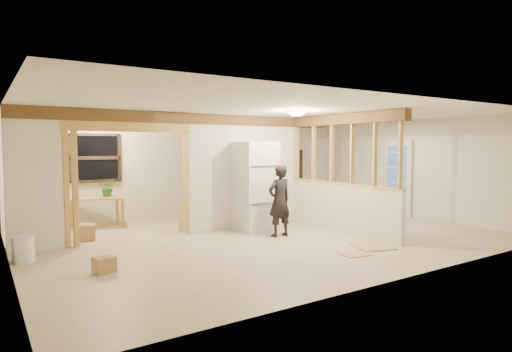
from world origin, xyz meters
TOP-DOWN VIEW (x-y plane):
  - floor at (0.00, 0.00)m, footprint 9.00×6.50m
  - ceiling at (0.00, 0.00)m, footprint 9.00×6.50m
  - wall_back at (0.00, 3.25)m, footprint 9.00×0.01m
  - wall_front at (0.00, -3.25)m, footprint 9.00×0.01m
  - wall_left at (-4.50, 0.00)m, footprint 0.01×6.50m
  - wall_right at (4.50, 0.00)m, footprint 0.01×6.50m
  - partition_left_stub at (-4.05, 1.20)m, footprint 0.90×0.12m
  - partition_center at (0.20, 1.20)m, footprint 2.80×0.12m
  - doorway_frame at (-2.40, 1.20)m, footprint 2.46×0.14m
  - header_beam_back at (-1.00, 1.20)m, footprint 7.00×0.18m
  - header_beam_right at (1.60, -0.40)m, footprint 0.18×3.30m
  - pony_wall at (1.60, -0.40)m, footprint 0.12×3.20m
  - stud_partition at (1.60, -0.40)m, footprint 0.14×3.20m
  - window_back at (-2.60, 3.17)m, footprint 1.12×0.10m
  - french_door at (4.42, 0.40)m, footprint 0.12×0.86m
  - ceiling_dome_main at (0.30, -0.50)m, footprint 0.36×0.36m
  - ceiling_dome_util at (-2.50, 2.30)m, footprint 0.32×0.32m
  - hanging_bulb at (-2.00, 1.60)m, footprint 0.07×0.07m
  - refrigerator at (0.17, 0.76)m, footprint 0.79×0.76m
  - woman at (0.20, -0.09)m, footprint 0.54×0.37m
  - work_table at (-2.68, 2.80)m, footprint 1.19×0.77m
  - potted_plant at (-2.44, 2.77)m, footprint 0.46×0.43m
  - shop_vac at (-4.16, 1.70)m, footprint 0.63×0.63m
  - bookshelf at (2.81, 3.04)m, footprint 0.85×0.28m
  - bucket at (-4.30, 0.54)m, footprint 0.40×0.40m
  - box_util_a at (-1.12, 1.43)m, footprint 0.31×0.27m
  - box_util_b at (-3.14, 1.67)m, footprint 0.39×0.39m
  - box_front at (-3.38, -0.72)m, footprint 0.33×0.29m
  - floor_panel_near at (1.05, -1.77)m, footprint 0.77×0.77m
  - floor_panel_far at (0.40, -1.96)m, footprint 0.52×0.45m

SIDE VIEW (x-z plane):
  - floor at x=0.00m, z-range -0.01..0.00m
  - floor_panel_far at x=0.40m, z-range 0.00..0.01m
  - floor_panel_near at x=1.05m, z-range 0.00..0.02m
  - box_front at x=-3.38m, z-range 0.00..0.23m
  - box_util_a at x=-1.12m, z-range 0.00..0.26m
  - box_util_b at x=-3.14m, z-range 0.00..0.30m
  - bucket at x=-4.30m, z-range 0.00..0.41m
  - shop_vac at x=-4.16m, z-range 0.00..0.63m
  - work_table at x=-2.68m, z-range 0.00..0.69m
  - pony_wall at x=1.60m, z-range 0.00..1.00m
  - woman at x=0.20m, z-range 0.00..1.45m
  - bookshelf at x=2.81m, z-range 0.00..1.71m
  - potted_plant at x=-2.44m, z-range 0.69..1.10m
  - refrigerator at x=0.17m, z-range 0.00..1.91m
  - french_door at x=4.42m, z-range 0.00..2.00m
  - doorway_frame at x=-2.40m, z-range 0.00..2.20m
  - wall_back at x=0.00m, z-range 0.00..2.50m
  - wall_front at x=0.00m, z-range 0.00..2.50m
  - wall_left at x=-4.50m, z-range 0.00..2.50m
  - wall_right at x=4.50m, z-range 0.00..2.50m
  - partition_left_stub at x=-4.05m, z-range 0.00..2.50m
  - partition_center at x=0.20m, z-range 0.00..2.50m
  - window_back at x=-2.60m, z-range 1.00..2.10m
  - stud_partition at x=1.60m, z-range 1.00..2.32m
  - hanging_bulb at x=-2.00m, z-range 2.15..2.22m
  - header_beam_back at x=-1.00m, z-range 2.27..2.49m
  - header_beam_right at x=1.60m, z-range 2.27..2.49m
  - ceiling_dome_main at x=0.30m, z-range 2.40..2.56m
  - ceiling_dome_util at x=-2.50m, z-range 2.41..2.55m
  - ceiling at x=0.00m, z-range 2.50..2.50m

